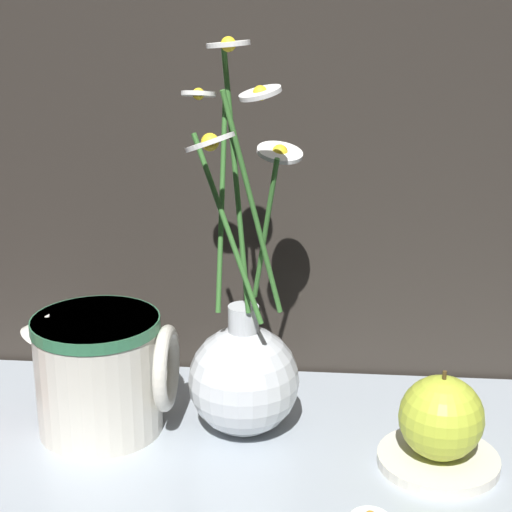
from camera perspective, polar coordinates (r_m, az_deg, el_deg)
ground_plane at (r=0.89m, az=0.41°, el=-12.93°), size 6.00×6.00×0.00m
shelf at (r=0.89m, az=0.41°, el=-12.60°), size 0.77×0.33×0.01m
vase_with_flowers at (r=0.87m, az=-0.83°, el=-7.57°), size 0.12×0.15×0.40m
ceramic_pitcher at (r=0.89m, az=-10.32°, el=-7.42°), size 0.15×0.13×0.14m
saucer_plate at (r=0.86m, az=12.05°, el=-13.15°), size 0.12×0.12×0.01m
orange_fruit at (r=0.84m, az=12.25°, el=-10.49°), size 0.08×0.08×0.09m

